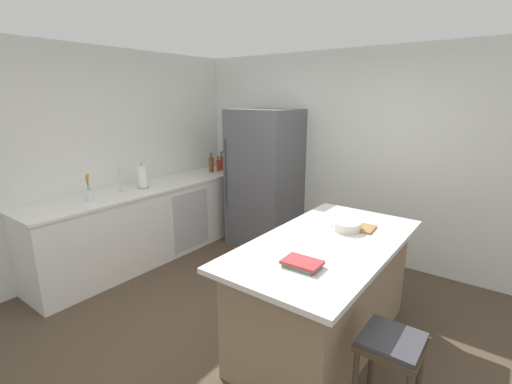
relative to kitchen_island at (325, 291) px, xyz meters
name	(u,v)px	position (x,y,z in m)	size (l,w,h in m)	color
ground_plane	(253,339)	(-0.48, -0.36, -0.46)	(7.20, 7.20, 0.00)	#4C3D2D
wall_rear	(361,157)	(-0.48, 1.89, 0.84)	(6.00, 0.10, 2.60)	silver
wall_left	(86,161)	(-2.93, -0.36, 0.84)	(0.10, 6.00, 2.60)	silver
counter_run_left	(152,222)	(-2.56, 0.22, 0.01)	(0.66, 3.07, 0.94)	silver
kitchen_island	(325,291)	(0.00, 0.00, 0.00)	(0.99, 1.92, 0.91)	#8E755B
refrigerator	(265,178)	(-1.67, 1.47, 0.47)	(0.86, 0.78, 1.88)	#56565B
bar_stool	(390,354)	(0.69, -0.53, 0.07)	(0.36, 0.36, 0.65)	#473828
sink_faucet	(120,179)	(-2.61, -0.14, 0.63)	(0.15, 0.05, 0.30)	silver
flower_vase	(89,192)	(-2.53, -0.58, 0.57)	(0.07, 0.07, 0.31)	silver
paper_towel_roll	(143,177)	(-2.56, 0.13, 0.61)	(0.14, 0.14, 0.31)	gray
gin_bottle	(223,162)	(-2.60, 1.64, 0.59)	(0.06, 0.06, 0.27)	#8CB79E
vinegar_bottle	(221,163)	(-2.54, 1.55, 0.58)	(0.05, 0.05, 0.27)	#994C23
hot_sauce_bottle	(218,165)	(-2.52, 1.45, 0.57)	(0.05, 0.05, 0.23)	red
whiskey_bottle	(211,164)	(-2.57, 1.35, 0.59)	(0.07, 0.07, 0.29)	brown
cookbook_stack	(302,264)	(0.06, -0.51, 0.47)	(0.26, 0.19, 0.04)	#4C7F60
mixing_bowl	(347,226)	(0.03, 0.31, 0.49)	(0.23, 0.23, 0.08)	silver
cutting_board	(354,226)	(0.05, 0.43, 0.46)	(0.36, 0.25, 0.02)	#9E7042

